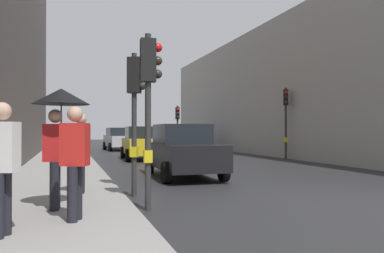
{
  "coord_description": "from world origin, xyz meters",
  "views": [
    {
      "loc": [
        -6.33,
        -7.15,
        1.56
      ],
      "look_at": [
        -0.43,
        11.46,
        1.75
      ],
      "focal_mm": 36.76,
      "sensor_mm": 36.0,
      "label": 1
    }
  ],
  "objects": [
    {
      "name": "ground_plane",
      "position": [
        0.0,
        0.0,
        0.0
      ],
      "size": [
        120.0,
        120.0,
        0.0
      ],
      "primitive_type": "plane",
      "color": "#28282B"
    },
    {
      "name": "sidewalk_kerb",
      "position": [
        -6.58,
        6.0,
        0.08
      ],
      "size": [
        2.88,
        40.0,
        0.16
      ],
      "primitive_type": "cube",
      "color": "gray",
      "rests_on": "ground"
    },
    {
      "name": "building_facade_right",
      "position": [
        11.14,
        15.39,
        4.07
      ],
      "size": [
        12.0,
        35.11,
        8.14
      ],
      "primitive_type": "cube",
      "color": "#B2ADA3",
      "rests_on": "ground"
    },
    {
      "name": "traffic_light_near_right",
      "position": [
        -4.82,
        2.07,
        2.33
      ],
      "size": [
        0.45,
        0.34,
        3.38
      ],
      "color": "#2D2D2D",
      "rests_on": "ground"
    },
    {
      "name": "traffic_light_mid_street",
      "position": [
        4.83,
        11.38,
        2.65
      ],
      "size": [
        0.34,
        0.45,
        3.84
      ],
      "color": "#2D2D2D",
      "rests_on": "ground"
    },
    {
      "name": "traffic_light_far_median",
      "position": [
        0.89,
        18.94,
        2.24
      ],
      "size": [
        0.25,
        0.44,
        3.25
      ],
      "color": "#2D2D2D",
      "rests_on": "ground"
    },
    {
      "name": "traffic_light_near_left",
      "position": [
        -4.81,
        0.4,
        2.38
      ],
      "size": [
        0.44,
        0.26,
        3.44
      ],
      "color": "#2D2D2D",
      "rests_on": "ground"
    },
    {
      "name": "car_yellow_taxi",
      "position": [
        -2.53,
        13.64,
        0.88
      ],
      "size": [
        2.15,
        4.27,
        1.76
      ],
      "color": "yellow",
      "rests_on": "ground"
    },
    {
      "name": "car_white_compact",
      "position": [
        -2.05,
        28.97,
        0.88
      ],
      "size": [
        2.25,
        4.32,
        1.76
      ],
      "color": "silver",
      "rests_on": "ground"
    },
    {
      "name": "car_blue_van",
      "position": [
        2.66,
        22.05,
        0.88
      ],
      "size": [
        2.09,
        4.23,
        1.76
      ],
      "color": "navy",
      "rests_on": "ground"
    },
    {
      "name": "car_silver_hatchback",
      "position": [
        -2.52,
        23.76,
        0.88
      ],
      "size": [
        2.23,
        4.3,
        1.76
      ],
      "color": "#BCBCC1",
      "rests_on": "ground"
    },
    {
      "name": "car_dark_suv",
      "position": [
        -2.66,
        5.42,
        0.88
      ],
      "size": [
        2.08,
        4.23,
        1.76
      ],
      "color": "black",
      "rests_on": "ground"
    },
    {
      "name": "pedestrian_with_umbrella",
      "position": [
        -6.47,
        0.18,
        1.84
      ],
      "size": [
        1.0,
        1.0,
        2.14
      ],
      "color": "black",
      "rests_on": "sidewalk_kerb"
    },
    {
      "name": "pedestrian_with_grey_backpack",
      "position": [
        -6.09,
        1.97,
        1.16
      ],
      "size": [
        0.62,
        0.36,
        1.77
      ],
      "color": "black",
      "rests_on": "sidewalk_kerb"
    },
    {
      "name": "pedestrian_in_red_jacket",
      "position": [
        -6.23,
        -0.81,
        1.13
      ],
      "size": [
        0.47,
        0.39,
        1.77
      ],
      "color": "black",
      "rests_on": "sidewalk_kerb"
    }
  ]
}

